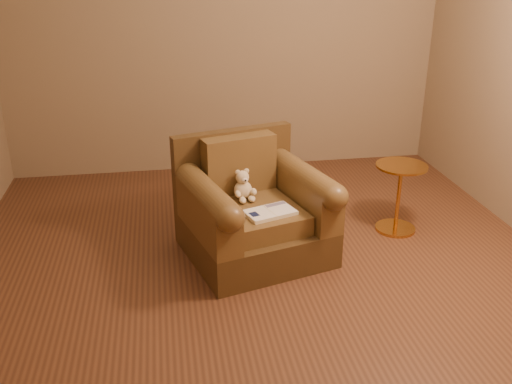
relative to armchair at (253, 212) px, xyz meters
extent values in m
plane|color=#58331E|center=(0.02, -0.25, -0.31)|extent=(4.00, 4.00, 0.00)
cube|color=#8A7254|center=(0.02, 1.75, 1.04)|extent=(4.00, 0.02, 2.70)
cube|color=#8A7254|center=(0.02, -2.25, 1.04)|extent=(4.00, 0.02, 2.70)
cube|color=#483218|center=(0.01, -0.04, -0.19)|extent=(1.08, 1.05, 0.25)
cube|color=#483218|center=(-0.09, 0.33, 0.22)|extent=(0.88, 0.32, 0.55)
cube|color=brown|center=(0.02, -0.08, 0.01)|extent=(0.66, 0.74, 0.13)
cube|color=brown|center=(-0.06, 0.22, 0.27)|extent=(0.54, 0.28, 0.40)
cube|color=brown|center=(-0.32, -0.18, 0.08)|extent=(0.37, 0.78, 0.28)
cube|color=brown|center=(0.37, 0.01, 0.08)|extent=(0.37, 0.78, 0.28)
cylinder|color=brown|center=(-0.32, -0.18, 0.22)|extent=(0.37, 0.78, 0.18)
cylinder|color=brown|center=(0.37, 0.01, 0.22)|extent=(0.37, 0.78, 0.18)
ellipsoid|color=beige|center=(-0.05, 0.07, 0.13)|extent=(0.13, 0.11, 0.13)
sphere|color=beige|center=(-0.06, 0.08, 0.23)|extent=(0.09, 0.09, 0.09)
ellipsoid|color=beige|center=(-0.09, 0.08, 0.26)|extent=(0.04, 0.02, 0.04)
ellipsoid|color=beige|center=(-0.03, 0.09, 0.26)|extent=(0.04, 0.02, 0.04)
ellipsoid|color=beige|center=(-0.05, 0.04, 0.22)|extent=(0.04, 0.03, 0.04)
sphere|color=black|center=(-0.04, 0.02, 0.22)|extent=(0.01, 0.01, 0.01)
ellipsoid|color=beige|center=(-0.10, 0.01, 0.13)|extent=(0.04, 0.08, 0.04)
ellipsoid|color=beige|center=(0.01, 0.04, 0.13)|extent=(0.04, 0.08, 0.04)
ellipsoid|color=beige|center=(-0.07, -0.01, 0.09)|extent=(0.05, 0.08, 0.04)
ellipsoid|color=beige|center=(0.00, 0.01, 0.09)|extent=(0.05, 0.08, 0.04)
cube|color=beige|center=(0.08, -0.21, 0.08)|extent=(0.37, 0.29, 0.02)
cube|color=white|center=(0.01, -0.24, 0.10)|extent=(0.21, 0.23, 0.00)
cube|color=white|center=(0.16, -0.19, 0.10)|extent=(0.21, 0.23, 0.00)
cube|color=beige|center=(0.08, -0.21, 0.10)|extent=(0.07, 0.18, 0.00)
cube|color=#0F1638|center=(-0.03, -0.25, 0.10)|extent=(0.07, 0.08, 0.00)
cube|color=slate|center=(0.13, -0.12, 0.10)|extent=(0.15, 0.08, 0.00)
cylinder|color=gold|center=(1.13, 0.15, -0.30)|extent=(0.30, 0.30, 0.02)
cylinder|color=gold|center=(1.13, 0.15, -0.05)|extent=(0.03, 0.03, 0.49)
cylinder|color=gold|center=(1.13, 0.15, 0.21)|extent=(0.38, 0.38, 0.02)
cylinder|color=gold|center=(1.13, 0.15, 0.20)|extent=(0.03, 0.03, 0.02)
camera|label=1|loc=(-0.56, -3.50, 1.66)|focal=40.00mm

